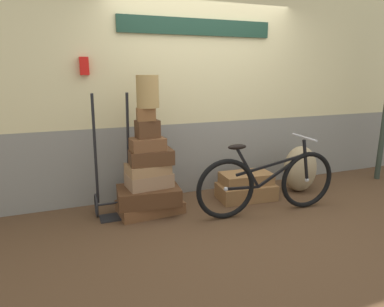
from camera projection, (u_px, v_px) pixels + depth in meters
The scene contains 16 objects.
ground at pixel (227, 212), 4.15m from camera, with size 10.11×5.20×0.06m, color #513823.
station_building at pixel (202, 89), 4.58m from camera, with size 8.11×0.74×2.81m.
suitcase_0 at pixel (150, 207), 4.05m from camera, with size 0.74×0.45×0.14m, color brown.
suitcase_1 at pixel (149, 195), 3.98m from camera, with size 0.71×0.46×0.19m, color #4C2D19.
suitcase_2 at pixel (149, 180), 3.97m from camera, with size 0.51×0.34×0.16m, color #937051.
suitcase_3 at pixel (148, 169), 3.93m from camera, with size 0.48×0.33×0.11m, color #9E754C.
suitcase_4 at pixel (151, 157), 3.90m from camera, with size 0.49×0.32×0.17m, color #4C2D19.
suitcase_5 at pixel (148, 144), 3.84m from camera, with size 0.38×0.25×0.14m, color brown.
suitcase_6 at pixel (148, 129), 3.82m from camera, with size 0.25×0.17×0.20m, color #4C2D19.
suitcase_7 at pixel (146, 114), 3.75m from camera, with size 0.20×0.14×0.14m, color brown.
suitcase_8 at pixel (246, 191), 4.47m from camera, with size 0.74×0.42×0.20m, color olive.
suitcase_9 at pixel (246, 178), 4.46m from camera, with size 0.66×0.37×0.14m, color olive.
wicker_basket at pixel (148, 91), 3.73m from camera, with size 0.25×0.25×0.35m, color #A8844C.
luggage_trolley at pixel (114, 187), 3.92m from camera, with size 0.45×0.36×1.42m.
burlap_sack at pixel (300, 169), 4.72m from camera, with size 0.47×0.40×0.64m, color #9E8966.
bicycle at pixel (268, 183), 3.97m from camera, with size 1.78×0.46×0.90m.
Camera 1 is at (-1.80, -3.44, 1.65)m, focal length 31.80 mm.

